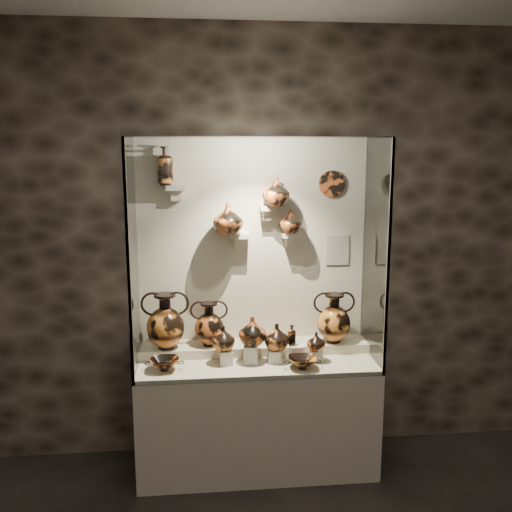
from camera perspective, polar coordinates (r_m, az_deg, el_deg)
The scene contains 36 objects.
wall_back at distance 4.25m, azimuth -0.38°, elevation 0.91°, with size 5.00×0.02×3.20m, color black.
plinth at distance 4.33m, azimuth 0.07°, elevation -15.70°, with size 1.70×0.60×0.80m, color beige.
front_tier at distance 4.16m, azimuth 0.07°, elevation -10.57°, with size 1.68×0.58×0.03m, color beige.
rear_tier at distance 4.31m, azimuth -0.18°, elevation -9.30°, with size 1.70×0.25×0.10m, color beige.
back_panel at distance 4.25m, azimuth -0.37°, elevation 0.90°, with size 1.70×0.03×1.60m, color beige.
glass_front at distance 3.65m, azimuth 0.55°, elevation -0.74°, with size 1.70×0.01×1.60m, color white.
glass_left at distance 3.95m, azimuth -12.24°, elevation -0.12°, with size 0.01×0.60×1.60m, color white.
glass_right at distance 4.11m, azimuth 11.87°, elevation 0.34°, with size 0.01×0.60×1.60m, color white.
glass_top at distance 3.87m, azimuth 0.07°, elevation 11.77°, with size 1.70×0.60×0.01m, color white.
frame_post_left at distance 3.66m, azimuth -12.64°, elevation -0.98°, with size 0.02×0.02×1.60m, color gray.
frame_post_right at distance 3.84m, azimuth 13.09°, elevation -0.45°, with size 0.02×0.02×1.60m, color gray.
pedestal_a at distance 4.07m, azimuth -2.99°, elevation -10.08°, with size 0.09×0.09×0.10m, color beige.
pedestal_b at distance 4.08m, azimuth -0.57°, elevation -9.81°, with size 0.09×0.09×0.13m, color beige.
pedestal_c at distance 4.10m, azimuth 1.83°, elevation -9.98°, with size 0.09×0.09×0.09m, color beige.
pedestal_d at distance 4.12m, azimuth 4.07°, elevation -9.68°, with size 0.09×0.09×0.12m, color beige.
pedestal_e at distance 4.15m, azimuth 6.00°, elevation -9.85°, with size 0.09×0.09×0.08m, color beige.
bracket_ul at distance 4.10m, azimuth -8.00°, elevation 6.78°, with size 0.14×0.12×0.04m, color beige.
bracket_ca at distance 4.15m, azimuth -1.65°, elevation 2.06°, with size 0.14×0.12×0.04m, color beige.
bracket_cb at distance 4.14m, azimuth 1.11°, elevation 4.84°, with size 0.10×0.12×0.04m, color beige.
bracket_cc at distance 4.20m, azimuth 3.54°, elevation 2.14°, with size 0.14×0.12×0.04m, color beige.
amphora_left at distance 4.17m, azimuth -9.05°, elevation -6.44°, with size 0.33×0.33×0.41m, color orange, non-canonical shape.
amphora_mid at distance 4.21m, azimuth -4.70°, elevation -6.77°, with size 0.26×0.26×0.33m, color #A5481D, non-canonical shape.
amphora_right at distance 4.30m, azimuth 7.79°, elevation -6.13°, with size 0.30×0.30×0.37m, color orange, non-canonical shape.
jug_a at distance 4.04m, azimuth -3.30°, elevation -8.20°, with size 0.17×0.17×0.17m, color orange.
jug_b at distance 4.04m, azimuth -0.37°, elevation -7.52°, with size 0.19×0.19×0.20m, color #A5481D.
jug_c at distance 4.07m, azimuth 2.07°, elevation -8.08°, with size 0.18×0.18×0.19m, color orange.
jug_e at distance 4.10m, azimuth 6.03°, elevation -8.51°, with size 0.13×0.13×0.14m, color orange.
lekythos_small at distance 4.08m, azimuth 3.59°, elevation -7.77°, with size 0.07×0.07×0.16m, color #A5481D, non-canonical shape.
kylix_left at distance 4.01m, azimuth -9.13°, elevation -10.52°, with size 0.26×0.22×0.10m, color #A5481D, non-canonical shape.
kylix_right at distance 4.01m, azimuth 4.65°, elevation -10.47°, with size 0.25×0.21×0.10m, color orange, non-canonical shape.
lekythos_tall at distance 4.09m, azimuth -9.10°, elevation 9.14°, with size 0.12×0.12×0.31m, color orange, non-canonical shape.
ovoid_vase_a at distance 4.07m, azimuth -2.82°, elevation 3.72°, with size 0.22×0.22×0.22m, color #A5481D.
ovoid_vase_b at distance 4.09m, azimuth 2.01°, elevation 6.45°, with size 0.20×0.20×0.21m, color #A5481D.
ovoid_vase_c at distance 4.15m, azimuth 3.45°, elevation 3.46°, with size 0.16×0.16×0.17m, color #A5481D.
wall_plate at distance 4.26m, azimuth 7.60°, elevation 7.15°, with size 0.20×0.20×0.02m, color #AD4E22.
info_placard at distance 4.34m, azimuth 8.16°, elevation 0.60°, with size 0.17×0.01×0.23m, color beige.
Camera 1 is at (-0.40, -1.67, 2.33)m, focal length 40.00 mm.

